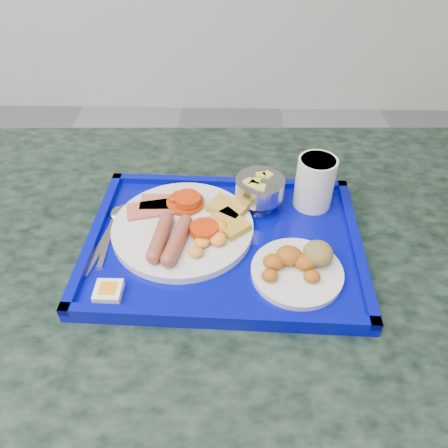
% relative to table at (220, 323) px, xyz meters
% --- Properties ---
extents(table, '(1.34, 0.91, 0.83)m').
position_rel_table_xyz_m(table, '(0.00, 0.00, 0.00)').
color(table, slate).
rests_on(table, floor).
extents(tray, '(0.49, 0.37, 0.03)m').
position_rel_table_xyz_m(tray, '(0.01, 0.01, 0.22)').
color(tray, '#030799').
rests_on(tray, table).
extents(main_plate, '(0.25, 0.25, 0.04)m').
position_rel_table_xyz_m(main_plate, '(-0.06, 0.04, 0.24)').
color(main_plate, silver).
rests_on(main_plate, tray).
extents(bread_plate, '(0.15, 0.15, 0.05)m').
position_rel_table_xyz_m(bread_plate, '(0.13, -0.06, 0.24)').
color(bread_plate, silver).
rests_on(bread_plate, tray).
extents(fruit_bowl, '(0.09, 0.09, 0.06)m').
position_rel_table_xyz_m(fruit_bowl, '(0.07, 0.11, 0.27)').
color(fruit_bowl, '#B6B7B9').
rests_on(fruit_bowl, tray).
extents(juice_cup, '(0.07, 0.07, 0.10)m').
position_rel_table_xyz_m(juice_cup, '(0.18, 0.12, 0.28)').
color(juice_cup, silver).
rests_on(juice_cup, tray).
extents(spoon, '(0.03, 0.16, 0.01)m').
position_rel_table_xyz_m(spoon, '(-0.20, 0.06, 0.23)').
color(spoon, '#B6B7B9').
rests_on(spoon, tray).
extents(knife, '(0.04, 0.18, 0.00)m').
position_rel_table_xyz_m(knife, '(-0.20, 0.01, 0.23)').
color(knife, '#B6B7B9').
rests_on(knife, tray).
extents(jam_packet, '(0.04, 0.04, 0.02)m').
position_rel_table_xyz_m(jam_packet, '(-0.17, -0.11, 0.24)').
color(jam_packet, white).
rests_on(jam_packet, tray).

